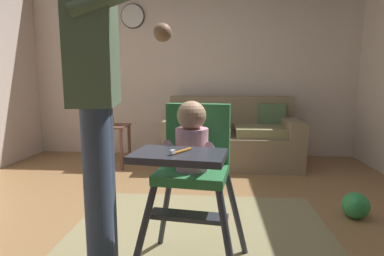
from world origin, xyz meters
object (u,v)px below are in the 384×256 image
(side_table, at_px, (112,136))
(wall_clock, at_px, (133,16))
(adult_standing, at_px, (97,95))
(high_chair, at_px, (193,156))
(sippy_cup, at_px, (112,121))
(couch, at_px, (232,138))
(toy_ball, at_px, (356,205))

(side_table, bearing_deg, wall_clock, 79.71)
(side_table, bearing_deg, adult_standing, -72.61)
(high_chair, bearing_deg, sippy_cup, -143.97)
(couch, bearing_deg, adult_standing, -18.04)
(adult_standing, distance_m, toy_ball, 2.12)
(high_chair, xyz_separation_m, toy_ball, (1.23, 0.82, -0.58))
(high_chair, bearing_deg, couch, 179.53)
(high_chair, xyz_separation_m, adult_standing, (-0.47, -0.09, 0.33))
(adult_standing, bearing_deg, high_chair, -0.24)
(high_chair, distance_m, toy_ball, 1.58)
(sippy_cup, bearing_deg, adult_standing, -72.67)
(high_chair, bearing_deg, wall_clock, -152.25)
(high_chair, height_order, side_table, high_chair)
(side_table, xyz_separation_m, sippy_cup, (0.00, 0.00, 0.19))
(toy_ball, distance_m, sippy_cup, 2.79)
(wall_clock, bearing_deg, high_chair, -69.86)
(toy_ball, bearing_deg, couch, 119.60)
(side_table, bearing_deg, sippy_cup, 0.00)
(couch, xyz_separation_m, sippy_cup, (-1.51, -0.22, 0.24))
(couch, relative_size, adult_standing, 0.94)
(toy_ball, bearing_deg, high_chair, -146.33)
(toy_ball, xyz_separation_m, sippy_cup, (-2.40, 1.35, 0.47))
(couch, xyz_separation_m, high_chair, (-0.34, -2.38, 0.34))
(toy_ball, relative_size, sippy_cup, 2.06)
(adult_standing, bearing_deg, sippy_cup, 96.05)
(adult_standing, height_order, toy_ball, adult_standing)
(couch, bearing_deg, high_chair, -8.08)
(adult_standing, relative_size, wall_clock, 5.27)
(toy_ball, xyz_separation_m, wall_clock, (-2.27, 2.04, 1.85))
(adult_standing, relative_size, toy_ball, 8.59)
(sippy_cup, distance_m, wall_clock, 1.56)
(adult_standing, height_order, side_table, adult_standing)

